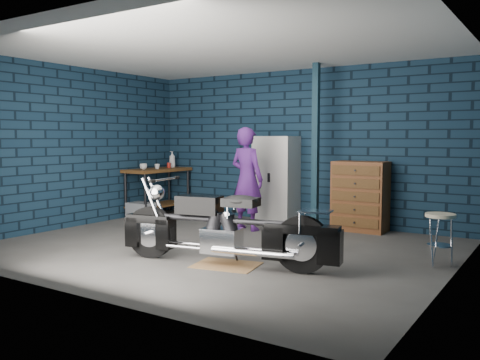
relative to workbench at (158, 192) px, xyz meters
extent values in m
plane|color=#4F4D49|center=(2.68, -1.75, -0.46)|extent=(6.00, 6.00, 0.00)
cube|color=#102537|center=(2.68, 0.75, 0.90)|extent=(6.00, 0.02, 2.70)
cube|color=#102537|center=(-0.32, -1.75, 0.90)|extent=(0.02, 5.00, 2.70)
cube|color=#102537|center=(5.68, -1.75, 0.90)|extent=(0.02, 5.00, 2.70)
cube|color=silver|center=(2.68, -1.75, 2.25)|extent=(6.00, 5.00, 0.02)
cube|color=#112A37|center=(3.23, 0.20, 0.90)|extent=(0.10, 0.10, 2.70)
cube|color=brown|center=(0.00, 0.00, 0.00)|extent=(0.60, 1.40, 0.91)
cube|color=olive|center=(3.34, -2.53, -0.45)|extent=(0.83, 0.68, 0.01)
imported|color=#4F1E73|center=(2.31, -0.42, 0.38)|extent=(0.66, 0.48, 1.67)
cube|color=gray|center=(0.02, -0.50, -0.31)|extent=(0.47, 0.34, 0.30)
cube|color=silver|center=(2.35, 0.48, 0.31)|extent=(0.71, 0.51, 1.53)
cube|color=brown|center=(3.89, 0.48, 0.11)|extent=(0.84, 0.47, 1.13)
imported|color=beige|center=(-0.04, -0.35, 0.51)|extent=(0.17, 0.17, 0.11)
imported|color=beige|center=(0.10, -0.12, 0.50)|extent=(0.12, 0.12, 0.10)
cylinder|color=#A71F16|center=(0.04, 0.29, 0.51)|extent=(0.08, 0.08, 0.10)
imported|color=gray|center=(-0.02, 0.46, 0.62)|extent=(0.14, 0.14, 0.32)
camera|label=1|loc=(6.66, -7.39, 1.05)|focal=38.00mm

